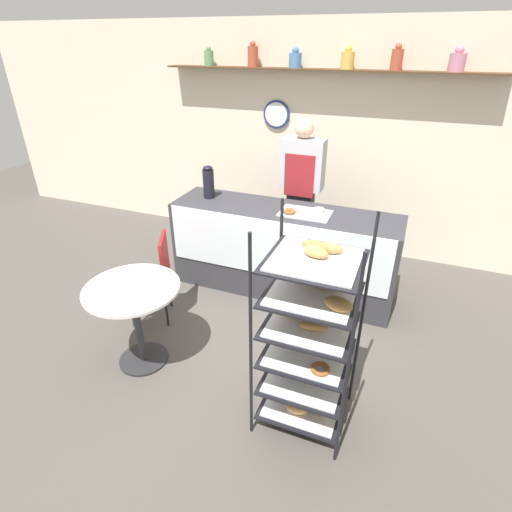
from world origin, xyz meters
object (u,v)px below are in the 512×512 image
object	(u,v)px
cafe_table	(135,306)
pastry_rack	(310,334)
donut_tray_counter	(305,212)
cafe_chair	(156,269)
coffee_carafe	(209,182)
person_worker	(301,193)

from	to	relation	value
cafe_table	pastry_rack	bearing A→B (deg)	-1.29
pastry_rack	donut_tray_counter	xyz separation A→B (m)	(-0.48, 1.55, 0.21)
pastry_rack	cafe_chair	distance (m)	1.79
pastry_rack	cafe_chair	size ratio (longest dim) A/B	1.78
cafe_chair	cafe_table	bearing A→B (deg)	-7.63
pastry_rack	cafe_table	size ratio (longest dim) A/B	2.07
cafe_table	coffee_carafe	world-z (taller)	coffee_carafe
pastry_rack	cafe_table	world-z (taller)	pastry_rack
pastry_rack	cafe_table	bearing A→B (deg)	178.71
pastry_rack	cafe_table	xyz separation A→B (m)	(-1.45, 0.03, -0.18)
pastry_rack	cafe_chair	bearing A→B (deg)	159.16
cafe_chair	coffee_carafe	distance (m)	1.13
coffee_carafe	pastry_rack	bearing A→B (deg)	-45.59
cafe_table	coffee_carafe	bearing A→B (deg)	94.35
cafe_table	cafe_chair	distance (m)	0.64
person_worker	cafe_table	xyz separation A→B (m)	(-0.78, -2.04, -0.39)
cafe_chair	coffee_carafe	world-z (taller)	coffee_carafe
pastry_rack	cafe_chair	world-z (taller)	pastry_rack
person_worker	pastry_rack	bearing A→B (deg)	-72.07
coffee_carafe	cafe_table	bearing A→B (deg)	-85.65
donut_tray_counter	cafe_chair	bearing A→B (deg)	-142.22
person_worker	cafe_chair	xyz separation A→B (m)	(-0.99, -1.44, -0.41)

